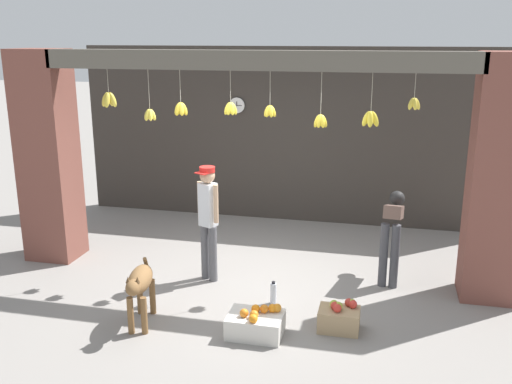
% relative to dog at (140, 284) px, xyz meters
% --- Properties ---
extents(ground_plane, '(60.00, 60.00, 0.00)m').
position_rel_dog_xyz_m(ground_plane, '(0.91, 1.36, -0.50)').
color(ground_plane, gray).
extents(shop_back_wall, '(7.31, 0.12, 2.99)m').
position_rel_dog_xyz_m(shop_back_wall, '(0.91, 4.19, 1.00)').
color(shop_back_wall, '#38332D').
rests_on(shop_back_wall, ground_plane).
extents(shop_pillar_left, '(0.70, 0.60, 2.99)m').
position_rel_dog_xyz_m(shop_pillar_left, '(-2.09, 1.66, 1.00)').
color(shop_pillar_left, brown).
rests_on(shop_pillar_left, ground_plane).
extents(shop_pillar_right, '(0.70, 0.60, 2.99)m').
position_rel_dog_xyz_m(shop_pillar_right, '(3.91, 1.66, 1.00)').
color(shop_pillar_right, brown).
rests_on(shop_pillar_right, ground_plane).
extents(storefront_awning, '(5.41, 0.28, 0.92)m').
position_rel_dog_xyz_m(storefront_awning, '(0.90, 1.49, 2.32)').
color(storefront_awning, '#5B564C').
extents(dog, '(0.37, 0.89, 0.72)m').
position_rel_dog_xyz_m(dog, '(0.00, 0.00, 0.00)').
color(dog, brown).
rests_on(dog, ground_plane).
extents(shopkeeper, '(0.32, 0.29, 1.55)m').
position_rel_dog_xyz_m(shopkeeper, '(0.37, 1.36, 0.40)').
color(shopkeeper, '#56565B').
rests_on(shopkeeper, ground_plane).
extents(worker_stooping, '(0.30, 0.85, 1.11)m').
position_rel_dog_xyz_m(worker_stooping, '(2.72, 1.91, 0.25)').
color(worker_stooping, '#424247').
rests_on(worker_stooping, ground_plane).
extents(fruit_crate_oranges, '(0.60, 0.44, 0.33)m').
position_rel_dog_xyz_m(fruit_crate_oranges, '(1.31, 0.07, -0.36)').
color(fruit_crate_oranges, silver).
rests_on(fruit_crate_oranges, ground_plane).
extents(fruit_crate_apples, '(0.45, 0.33, 0.33)m').
position_rel_dog_xyz_m(fruit_crate_apples, '(2.18, 0.39, -0.35)').
color(fruit_crate_apples, tan).
rests_on(fruit_crate_apples, ground_plane).
extents(water_bottle, '(0.08, 0.08, 0.29)m').
position_rel_dog_xyz_m(water_bottle, '(1.34, 0.85, -0.36)').
color(water_bottle, silver).
rests_on(water_bottle, ground_plane).
extents(wall_clock, '(0.28, 0.03, 0.28)m').
position_rel_dog_xyz_m(wall_clock, '(0.03, 4.12, 1.50)').
color(wall_clock, black).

